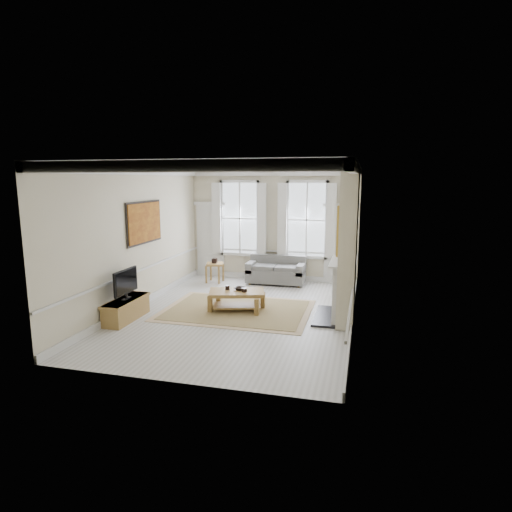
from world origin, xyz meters
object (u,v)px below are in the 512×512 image
(sofa, at_px, (276,272))
(tv_stand, at_px, (126,309))
(coffee_table, at_px, (237,294))
(side_table, at_px, (215,267))

(sofa, distance_m, tv_stand, 4.92)
(sofa, xyz_separation_m, tv_stand, (-2.56, -4.20, -0.11))
(coffee_table, relative_size, tv_stand, 1.09)
(sofa, bearing_deg, side_table, -169.42)
(coffee_table, height_order, tv_stand, coffee_table)
(sofa, relative_size, side_table, 2.87)
(sofa, height_order, side_table, sofa)
(coffee_table, bearing_deg, sofa, 66.97)
(side_table, distance_m, coffee_table, 2.99)
(side_table, relative_size, tv_stand, 0.45)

